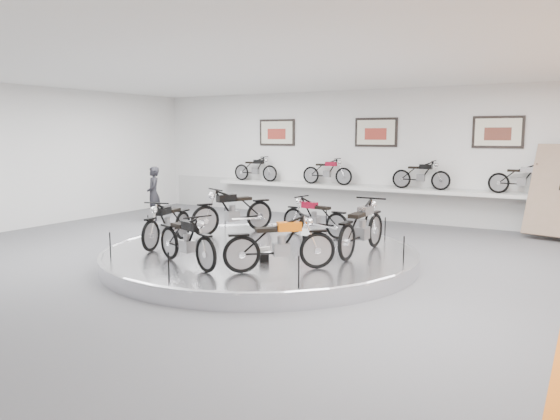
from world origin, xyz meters
The scene contains 22 objects.
floor centered at (0.00, 0.00, 0.00)m, with size 16.00×16.00×0.00m, color #525255.
ceiling centered at (0.00, 0.00, 4.00)m, with size 16.00×16.00×0.00m, color white.
wall_back centered at (0.00, 7.00, 2.00)m, with size 16.00×16.00×0.00m, color white.
wall_left centered at (-8.00, 0.00, 2.00)m, with size 14.00×14.00×0.00m, color white.
dado_band centered at (0.00, 6.98, 0.55)m, with size 15.68×0.04×1.10m, color #BCBCBA.
display_platform centered at (0.00, 0.30, 0.15)m, with size 6.40×6.40×0.30m, color silver.
platform_rim centered at (0.00, 0.30, 0.27)m, with size 6.40×6.40×0.10m, color #B2B2BA.
shelf centered at (0.00, 6.70, 1.00)m, with size 11.00×0.55×0.10m, color silver.
poster_left centered at (-3.50, 6.96, 2.70)m, with size 1.35×0.06×0.88m, color silver.
poster_center centered at (0.00, 6.96, 2.70)m, with size 1.35×0.06×0.88m, color silver.
poster_right centered at (3.50, 6.96, 2.70)m, with size 1.35×0.06×0.88m, color silver.
shelf_bike_a centered at (-4.20, 6.70, 1.42)m, with size 1.22×0.42×0.73m, color black, non-canonical shape.
shelf_bike_b centered at (-1.50, 6.70, 1.42)m, with size 1.22×0.42×0.73m, color maroon, non-canonical shape.
shelf_bike_c centered at (1.50, 6.70, 1.42)m, with size 1.22×0.42×0.73m, color black, non-canonical shape.
shelf_bike_d centered at (4.20, 6.70, 1.42)m, with size 1.22×0.42×0.73m, color #BBBAC0, non-canonical shape.
bike_a centered at (1.98, 0.90, 0.84)m, with size 1.84×0.65×1.08m, color #BBBAC0, non-canonical shape.
bike_b centered at (0.33, 2.14, 0.76)m, with size 1.55×0.55×0.91m, color maroon, non-canonical shape.
bike_c centered at (-1.51, 1.50, 0.85)m, with size 1.86×0.66×1.10m, color black, non-canonical shape.
bike_d centered at (-1.89, -0.38, 0.79)m, with size 1.65×0.58×0.97m, color black, non-canonical shape.
bike_e centered at (-0.37, -1.59, 0.78)m, with size 1.62×0.57×0.95m, color black, non-canonical shape.
bike_f centered at (1.28, -1.09, 0.79)m, with size 1.68×0.59×0.99m, color #D35C0B, non-canonical shape.
visitor centered at (-5.81, 3.41, 0.83)m, with size 0.61×0.40×1.66m, color black.
Camera 1 is at (5.87, -9.04, 2.64)m, focal length 35.00 mm.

